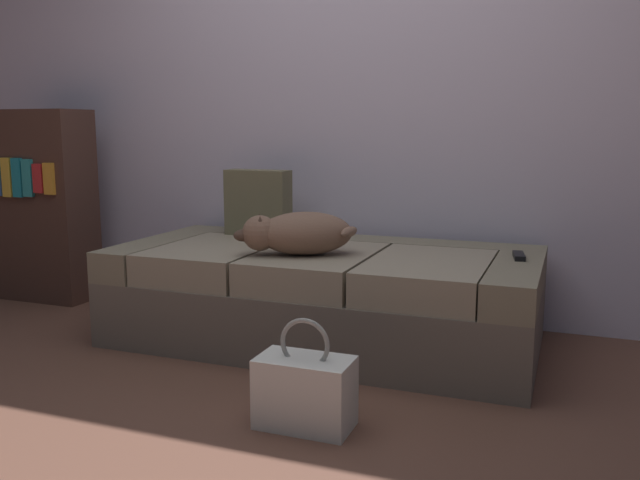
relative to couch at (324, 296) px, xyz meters
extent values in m
plane|color=brown|center=(0.00, -1.05, -0.22)|extent=(10.00, 10.00, 0.00)
cube|color=silver|center=(0.00, 0.58, 1.18)|extent=(6.40, 0.10, 2.80)
cube|color=#6B6056|center=(0.00, 0.00, -0.07)|extent=(1.94, 0.93, 0.30)
cube|color=gray|center=(-0.87, 0.00, 0.15)|extent=(0.20, 0.93, 0.14)
cube|color=gray|center=(0.87, 0.00, 0.15)|extent=(0.20, 0.93, 0.14)
cube|color=gray|center=(0.00, 0.37, 0.15)|extent=(1.54, 0.20, 0.14)
cube|color=gray|center=(-0.51, -0.10, 0.15)|extent=(0.50, 0.72, 0.14)
cube|color=gray|center=(0.00, -0.10, 0.15)|extent=(0.50, 0.72, 0.14)
cube|color=gray|center=(0.51, -0.10, 0.15)|extent=(0.50, 0.72, 0.14)
ellipsoid|color=#805D4B|center=(-0.03, -0.16, 0.32)|extent=(0.48, 0.40, 0.19)
sphere|color=#805D4B|center=(-0.20, -0.25, 0.32)|extent=(0.16, 0.16, 0.16)
ellipsoid|color=#4D382D|center=(-0.27, -0.29, 0.31)|extent=(0.11, 0.09, 0.05)
cone|color=#4D382D|center=(-0.18, -0.29, 0.38)|extent=(0.04, 0.04, 0.05)
cone|color=#4D382D|center=(-0.22, -0.21, 0.38)|extent=(0.04, 0.04, 0.05)
ellipsoid|color=#805D4B|center=(0.16, -0.11, 0.33)|extent=(0.05, 0.17, 0.05)
cube|color=black|center=(0.86, 0.08, 0.23)|extent=(0.07, 0.16, 0.02)
cube|color=#6B6449|center=(-0.47, 0.27, 0.39)|extent=(0.34, 0.13, 0.34)
cube|color=silver|center=(0.26, -0.89, -0.10)|extent=(0.32, 0.18, 0.24)
torus|color=#9D9D97|center=(0.26, -0.89, 0.07)|extent=(0.18, 0.02, 0.18)
cube|color=#492F26|center=(-1.81, 0.19, 0.33)|extent=(0.56, 0.28, 1.10)
cube|color=gold|center=(-1.92, 0.04, 0.50)|extent=(0.06, 0.02, 0.22)
cube|color=teal|center=(-1.85, 0.04, 0.50)|extent=(0.06, 0.02, 0.22)
cube|color=teal|center=(-1.77, 0.04, 0.50)|extent=(0.06, 0.02, 0.21)
cube|color=red|center=(-1.70, 0.04, 0.50)|extent=(0.06, 0.02, 0.16)
cube|color=orange|center=(-1.63, 0.04, 0.50)|extent=(0.06, 0.02, 0.17)
camera|label=1|loc=(1.07, -2.85, 0.77)|focal=37.44mm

